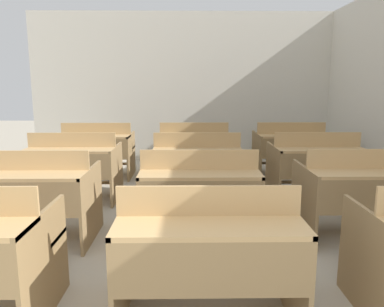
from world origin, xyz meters
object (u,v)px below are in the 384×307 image
Objects in this scene: bench_front_center at (208,251)px; bench_back_left at (97,149)px; bench_third_right at (315,164)px; bench_third_center at (197,165)px; bench_back_right at (290,148)px; bench_second_center at (199,193)px; bench_back_center at (194,148)px; bench_second_right at (361,192)px; bench_third_left at (74,165)px; bench_second_left at (33,194)px.

bench_back_left is at bearing 112.45° from bench_front_center.
bench_third_center is at bearing -179.79° from bench_third_right.
bench_front_center is 1.00× the size of bench_back_right.
bench_back_left is at bearing 121.58° from bench_second_center.
bench_third_center and bench_back_center have the same top height.
bench_third_right and bench_back_center have the same top height.
bench_second_center is 2.94m from bench_back_left.
bench_second_right and bench_third_center have the same top height.
bench_second_right is 3.33m from bench_third_left.
bench_third_right is at bearing 22.55° from bench_second_left.
bench_third_left is (-1.56, 2.51, 0.00)m from bench_front_center.
bench_third_left and bench_back_left have the same top height.
bench_back_center and bench_back_right have the same top height.
bench_second_left is 1.00× the size of bench_third_right.
bench_second_center is 1.98m from bench_third_right.
bench_back_center is at bearing 121.30° from bench_second_right.
bench_back_right is (3.10, 2.55, 0.00)m from bench_second_left.
bench_second_center is (-0.01, 1.25, 0.00)m from bench_front_center.
bench_second_right is at bearing 0.54° from bench_second_left.
bench_second_center is at bearing -121.54° from bench_back_right.
bench_second_left and bench_third_left have the same top height.
bench_third_left is 1.00× the size of bench_third_center.
bench_third_center is 1.00× the size of bench_back_center.
bench_third_left is at bearing -157.90° from bench_back_right.
bench_third_center is 2.00m from bench_back_right.
bench_third_right is 1.00× the size of bench_back_right.
bench_back_right is (1.54, 3.77, 0.00)m from bench_front_center.
bench_second_center is at bearing -58.42° from bench_back_left.
bench_back_left is at bearing 141.16° from bench_third_center.
bench_back_left is 1.54m from bench_back_center.
bench_second_left is 1.00× the size of bench_second_center.
bench_front_center is 2.93m from bench_third_right.
bench_front_center is at bearing -89.91° from bench_back_center.
bench_second_right is 1.00× the size of bench_third_right.
bench_back_left is at bearing -179.55° from bench_back_right.
bench_back_right is at bearing 89.64° from bench_second_right.
bench_back_center is (-1.53, 2.52, 0.00)m from bench_second_right.
bench_second_center is 1.25m from bench_third_center.
bench_back_center is (0.00, 2.53, 0.00)m from bench_second_center.
bench_back_left is at bearing 157.89° from bench_third_right.
bench_third_center is at bearing -89.53° from bench_back_center.
bench_back_center is 1.00× the size of bench_back_right.
bench_third_right is (3.08, 1.28, 0.00)m from bench_second_left.
bench_back_center is at bearing -179.99° from bench_back_right.
bench_third_center is 1.51m from bench_third_right.
bench_second_left and bench_back_center have the same top height.
bench_third_right is (3.07, -0.01, 0.00)m from bench_third_left.
bench_third_left is 1.00× the size of bench_back_left.
bench_third_left is (-1.55, 1.27, 0.00)m from bench_second_center.
bench_back_right is at bearing 0.45° from bench_back_left.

